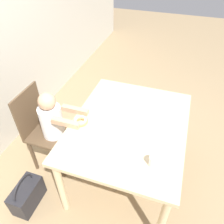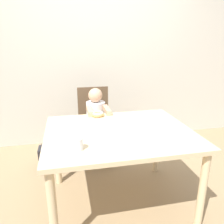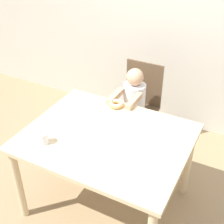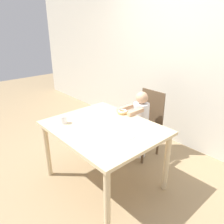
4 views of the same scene
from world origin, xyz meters
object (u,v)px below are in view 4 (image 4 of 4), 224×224
object	(u,v)px
chair	(146,123)
handbag	(117,133)
child_figure	(140,124)
cup	(63,120)
donut	(123,112)

from	to	relation	value
chair	handbag	distance (m)	0.63
child_figure	cup	distance (m)	1.09
chair	handbag	xyz separation A→B (m)	(-0.53, -0.06, -0.34)
donut	cup	distance (m)	0.73
child_figure	handbag	size ratio (longest dim) A/B	2.49
cup	handbag	bearing A→B (deg)	103.71
handbag	chair	bearing A→B (deg)	6.64
child_figure	chair	bearing A→B (deg)	90.00
chair	child_figure	bearing A→B (deg)	-90.00
chair	donut	xyz separation A→B (m)	(-0.02, -0.44, 0.28)
donut	handbag	world-z (taller)	donut
handbag	cup	size ratio (longest dim) A/B	4.31
cup	chair	bearing A→B (deg)	76.84
handbag	child_figure	bearing A→B (deg)	-6.62
chair	child_figure	size ratio (longest dim) A/B	0.97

